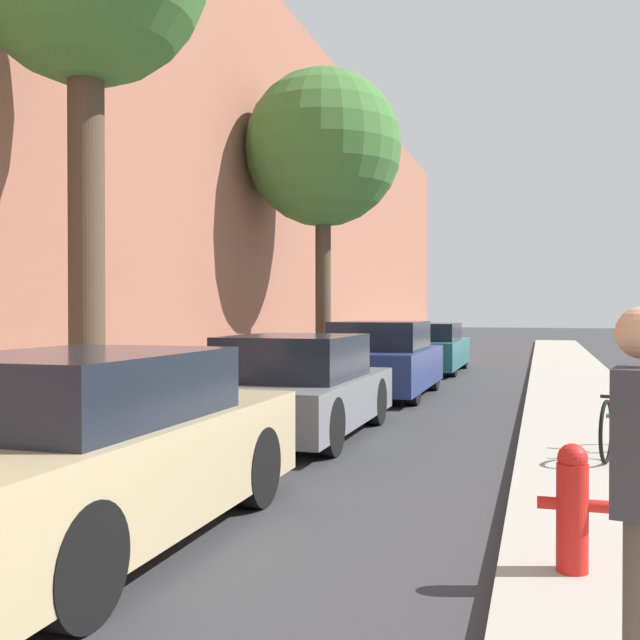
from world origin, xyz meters
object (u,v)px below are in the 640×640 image
Objects in this scene: parked_car_teal at (427,348)px; street_tree_far at (323,150)px; fire_hydrant at (572,506)px; bicycle at (615,424)px; parked_car_navy at (382,360)px; parked_car_grey at (297,388)px; parked_car_champagne at (92,452)px.

street_tree_far is (-1.49, -5.08, 4.51)m from parked_car_teal.
parked_car_teal is 6.95m from street_tree_far.
fire_hydrant is 0.49× the size of bicycle.
fire_hydrant is (4.69, -10.55, -4.64)m from street_tree_far.
bicycle is (5.27, -6.68, -4.70)m from street_tree_far.
parked_car_navy is 4.78m from street_tree_far.
parked_car_grey is at bearing -91.46° from parked_car_navy.
bicycle is at bearing -12.15° from parked_car_grey.
parked_car_grey reaches higher than fire_hydrant.
parked_car_grey is 0.88× the size of parked_car_teal.
parked_car_grey is 5.77m from fire_hydrant.
parked_car_teal is at bearing 89.67° from parked_car_champagne.
parked_car_teal is at bearing 89.33° from parked_car_grey.
parked_car_grey is 4.00m from bicycle.
street_tree_far is 9.72m from bicycle.
parked_car_grey reaches higher than parked_car_teal.
parked_car_teal is 12.35m from bicycle.
fire_hydrant is 3.92m from bicycle.
parked_car_navy reaches higher than bicycle.
street_tree_far reaches higher than parked_car_grey.
parked_car_navy is at bearing -31.82° from street_tree_far.
street_tree_far is (-1.49, 0.92, 4.45)m from parked_car_navy.
parked_car_navy is at bearing -90.02° from parked_car_teal.
fire_hydrant is (3.20, -9.63, -0.19)m from parked_car_navy.
bicycle is at bearing -51.72° from street_tree_far.
parked_car_champagne is 15.70m from parked_car_teal.
parked_car_teal is (0.09, 15.70, -0.03)m from parked_car_champagne.
bicycle is at bearing 81.42° from fire_hydrant.
parked_car_teal is 0.68× the size of street_tree_far.
parked_car_champagne is 0.98× the size of parked_car_navy.
parked_car_champagne is at bearing -89.56° from parked_car_grey.
parked_car_champagne is 4.79m from parked_car_grey.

